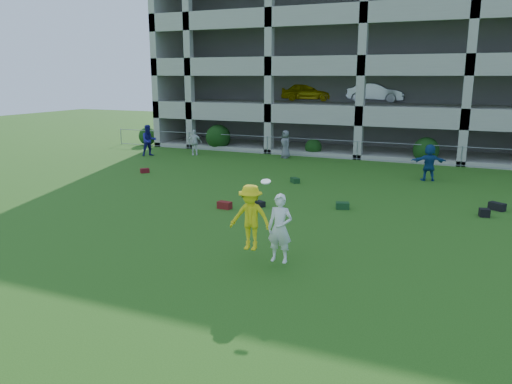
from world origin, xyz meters
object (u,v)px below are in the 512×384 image
at_px(bystander_c, 285,144).
at_px(frisbee_contest, 259,220).
at_px(crate_d, 484,213).
at_px(bystander_b, 194,142).
at_px(bystander_a, 149,140).
at_px(parking_garage, 385,63).
at_px(bystander_d, 429,162).

distance_m(bystander_c, frisbee_contest, 18.35).
bearing_deg(crate_d, bystander_b, 153.87).
distance_m(bystander_a, parking_garage, 18.53).
height_order(bystander_d, parking_garage, parking_garage).
distance_m(bystander_a, bystander_d, 17.41).
height_order(crate_d, parking_garage, parking_garage).
distance_m(bystander_c, bystander_d, 9.69).
height_order(bystander_b, parking_garage, parking_garage).
height_order(bystander_a, bystander_c, bystander_a).
bearing_deg(bystander_c, bystander_b, -130.00).
bearing_deg(bystander_a, bystander_d, -52.49).
xyz_separation_m(bystander_c, bystander_d, (8.95, -3.72, 0.04)).
distance_m(bystander_c, parking_garage, 11.85).
xyz_separation_m(bystander_d, crate_d, (2.51, -6.04, -0.77)).
distance_m(bystander_a, bystander_c, 8.86).
bearing_deg(bystander_b, bystander_a, 178.33).
xyz_separation_m(bystander_b, crate_d, (17.38, -8.53, -0.68)).
bearing_deg(crate_d, parking_garage, 110.09).
bearing_deg(bystander_c, crate_d, -2.11).
distance_m(bystander_b, frisbee_contest, 19.93).
xyz_separation_m(bystander_d, frisbee_contest, (-3.31, -13.74, 0.34)).
xyz_separation_m(bystander_c, crate_d, (11.46, -9.76, -0.72)).
height_order(bystander_a, crate_d, bystander_a).
bearing_deg(frisbee_contest, bystander_d, 76.45).
relative_size(bystander_c, crate_d, 5.00).
xyz_separation_m(bystander_a, bystander_d, (17.38, -1.00, -0.09)).
bearing_deg(crate_d, bystander_c, 139.60).
relative_size(crate_d, frisbee_contest, 0.16).
bearing_deg(crate_d, frisbee_contest, -127.09).
height_order(bystander_a, frisbee_contest, frisbee_contest).
relative_size(bystander_c, frisbee_contest, 0.78).
bearing_deg(parking_garage, bystander_d, -71.06).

